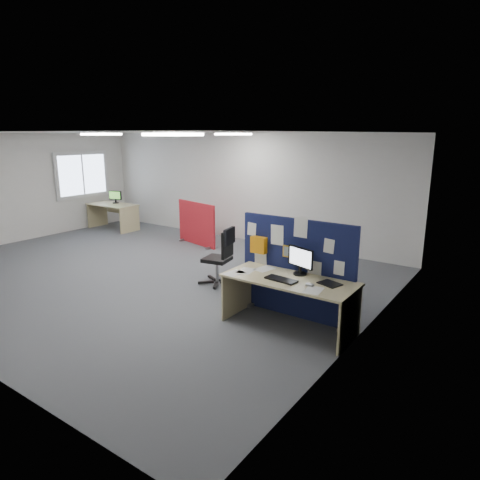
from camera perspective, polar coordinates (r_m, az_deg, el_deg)
The scene contains 18 objects.
floor at distance 8.70m, azimuth -13.26°, elevation -4.34°, with size 9.00×9.00×0.00m, color #4F5156.
ceiling at distance 8.27m, azimuth -14.33°, elevation 13.71°, with size 9.00×7.00×0.02m, color white.
wall_back at distance 10.98m, azimuth 0.08°, elevation 7.04°, with size 9.00×0.02×2.70m, color silver.
wall_left at distance 12.11m, azimuth -28.14°, elevation 6.05°, with size 0.02×7.00×2.70m, color silver.
wall_right at distance 5.87m, azimuth 16.84°, elevation 0.27°, with size 0.02×7.00×2.70m, color silver.
window at distance 13.06m, azimuth -20.28°, elevation 8.18°, with size 0.06×1.70×1.30m.
ceiling_lights at distance 8.49m, azimuth -9.31°, elevation 13.75°, with size 4.10×4.10×0.04m.
navy_divider at distance 6.36m, azimuth 7.37°, elevation -3.73°, with size 1.82×0.30×1.54m.
main_desk at distance 6.08m, azimuth 6.79°, elevation -6.50°, with size 1.85×0.82×0.73m.
monitor_main at distance 6.10m, azimuth 8.05°, elevation -2.59°, with size 0.44×0.19×0.40m.
keyboard at distance 5.90m, azimuth 5.49°, elevation -5.26°, with size 0.45×0.18×0.03m, color black.
mouse at distance 5.73m, azimuth 9.28°, elevation -5.93°, with size 0.10×0.06×0.03m, color gray.
paper_tray at distance 5.85m, azimuth 11.87°, elevation -5.72°, with size 0.28×0.22×0.01m, color black.
red_divider at distance 10.60m, azimuth -5.82°, elevation 2.14°, with size 1.38×0.37×1.06m.
second_desk at distance 12.82m, azimuth -16.49°, elevation 3.83°, with size 1.48×0.74×0.73m.
monitor_second at distance 12.86m, azimuth -16.28°, elevation 5.60°, with size 0.38×0.18×0.36m.
office_chair at distance 7.70m, azimuth -2.39°, elevation -1.75°, with size 0.69×0.68×1.05m.
desk_papers at distance 6.08m, azimuth 3.10°, elevation -4.71°, with size 1.49×0.75×0.00m.
Camera 1 is at (6.23, -5.44, 2.68)m, focal length 32.00 mm.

